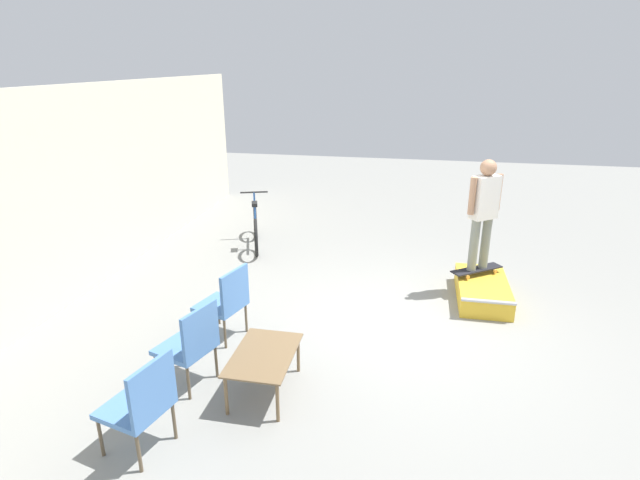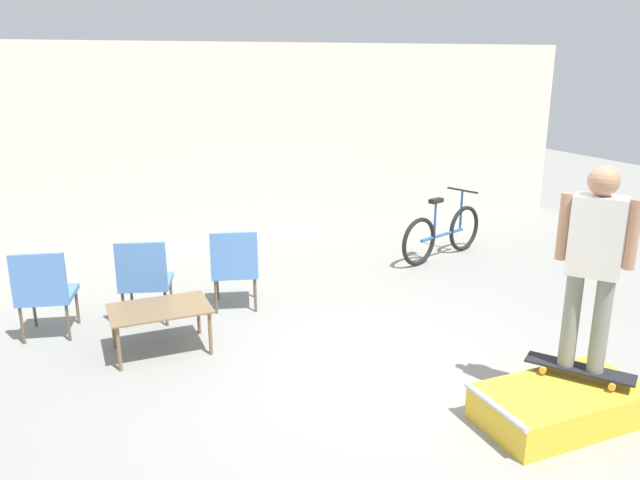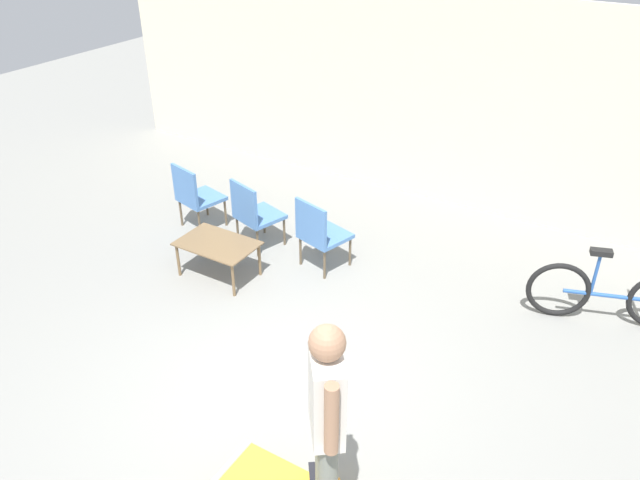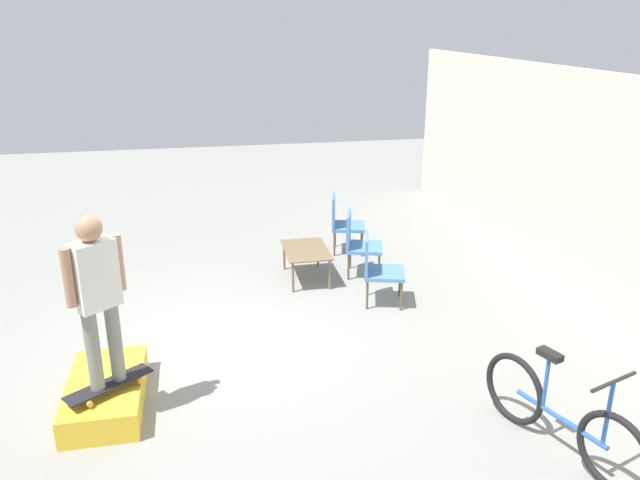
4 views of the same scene
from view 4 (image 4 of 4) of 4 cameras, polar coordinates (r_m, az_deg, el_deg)
ground_plane at (r=7.49m, az=-8.98°, el=-9.31°), size 24.00×24.00×0.00m
house_wall_back at (r=8.41m, az=24.19°, el=3.49°), size 12.00×0.06×3.00m
skate_ramp_box at (r=6.62m, az=-18.97°, el=-13.00°), size 1.34×0.71×0.31m
skateboard_on_ramp at (r=6.29m, az=-18.71°, el=-12.40°), size 0.65×0.79×0.07m
person_skater at (r=5.85m, az=-19.74°, el=-4.28°), size 0.39×0.47×1.64m
coffee_table at (r=8.97m, az=-1.29°, el=-1.15°), size 0.95×0.62×0.46m
patio_chair_left at (r=10.02m, az=2.07°, el=1.78°), size 0.63×0.63×0.95m
patio_chair_center at (r=9.11m, az=3.51°, el=-0.09°), size 0.65×0.65×0.95m
patio_chair_right at (r=8.22m, az=5.26°, el=-2.39°), size 0.64×0.64×0.95m
bicycle at (r=5.94m, az=21.13°, el=-14.78°), size 1.66×0.70×0.95m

